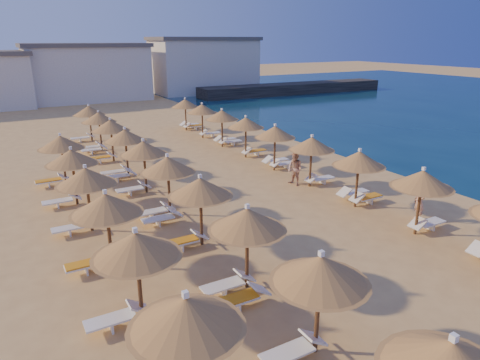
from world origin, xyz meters
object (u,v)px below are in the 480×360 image
jetty (294,88)px  beachgoer_a (420,202)px  parasol_row_east (312,145)px  parasol_row_west (168,166)px  beachgoer_b (295,169)px

jetty → beachgoer_a: (-23.44, -41.17, 0.12)m
parasol_row_east → parasol_row_west: size_ratio=1.00×
jetty → parasol_row_west: parasol_row_west is taller
parasol_row_east → jetty: bearing=54.8°
parasol_row_east → parasol_row_west: same height
beachgoer_a → jetty: bearing=170.6°
jetty → beachgoer_a: beachgoer_a is taller
parasol_row_east → beachgoer_a: bearing=-77.7°
parasol_row_east → beachgoer_b: size_ratio=20.26×
parasol_row_west → beachgoer_b: 7.73m
beachgoer_b → parasol_row_east: bearing=35.7°
parasol_row_east → parasol_row_west: (-8.18, 0.00, 0.00)m
beachgoer_b → parasol_row_west: bearing=-95.4°
parasol_row_east → beachgoer_b: bearing=135.6°
parasol_row_west → beachgoer_a: 11.39m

